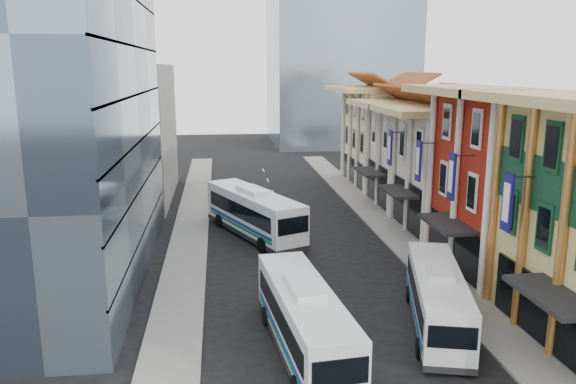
{
  "coord_description": "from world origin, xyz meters",
  "views": [
    {
      "loc": [
        -5.88,
        -18.11,
        13.71
      ],
      "look_at": [
        -1.01,
        21.29,
        4.86
      ],
      "focal_mm": 35.0,
      "sensor_mm": 36.0,
      "label": 1
    }
  ],
  "objects": [
    {
      "name": "sidewalk_right",
      "position": [
        8.5,
        22.0,
        0.07
      ],
      "size": [
        3.0,
        90.0,
        0.15
      ],
      "primitive_type": "cube",
      "color": "slate",
      "rests_on": "ground"
    },
    {
      "name": "sidewalk_left",
      "position": [
        -8.5,
        22.0,
        0.07
      ],
      "size": [
        3.0,
        90.0,
        0.15
      ],
      "primitive_type": "cube",
      "color": "slate",
      "rests_on": "ground"
    },
    {
      "name": "shophouse_red",
      "position": [
        14.0,
        17.0,
        6.0
      ],
      "size": [
        8.0,
        10.0,
        12.0
      ],
      "primitive_type": "cube",
      "color": "#A32212",
      "rests_on": "ground"
    },
    {
      "name": "shophouse_cream_near",
      "position": [
        14.0,
        26.5,
        5.0
      ],
      "size": [
        8.0,
        9.0,
        10.0
      ],
      "primitive_type": "cube",
      "color": "silver",
      "rests_on": "ground"
    },
    {
      "name": "shophouse_cream_mid",
      "position": [
        14.0,
        35.5,
        5.0
      ],
      "size": [
        8.0,
        9.0,
        10.0
      ],
      "primitive_type": "cube",
      "color": "silver",
      "rests_on": "ground"
    },
    {
      "name": "shophouse_cream_far",
      "position": [
        14.0,
        46.0,
        5.5
      ],
      "size": [
        8.0,
        12.0,
        11.0
      ],
      "primitive_type": "cube",
      "color": "silver",
      "rests_on": "ground"
    },
    {
      "name": "office_tower",
      "position": [
        -17.0,
        19.0,
        15.0
      ],
      "size": [
        12.0,
        26.0,
        30.0
      ],
      "primitive_type": "cube",
      "color": "#3B4A5E",
      "rests_on": "ground"
    },
    {
      "name": "office_block_far",
      "position": [
        -16.0,
        42.0,
        7.0
      ],
      "size": [
        10.0,
        18.0,
        14.0
      ],
      "primitive_type": "cube",
      "color": "gray",
      "rests_on": "ground"
    },
    {
      "name": "bus_left_near",
      "position": [
        -2.0,
        6.79,
        1.82
      ],
      "size": [
        3.76,
        11.58,
        3.65
      ],
      "primitive_type": null,
      "rotation": [
        0.0,
        0.0,
        0.1
      ],
      "color": "silver",
      "rests_on": "ground"
    },
    {
      "name": "bus_left_far",
      "position": [
        -3.2,
        26.76,
        2.04
      ],
      "size": [
        7.83,
        12.86,
        4.08
      ],
      "primitive_type": null,
      "rotation": [
        0.0,
        0.0,
        0.41
      ],
      "color": "white",
      "rests_on": "ground"
    },
    {
      "name": "bus_right",
      "position": [
        5.5,
        8.76,
        1.71
      ],
      "size": [
        5.12,
        10.94,
        3.42
      ],
      "primitive_type": null,
      "rotation": [
        0.0,
        0.0,
        -0.26
      ],
      "color": "silver",
      "rests_on": "ground"
    }
  ]
}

